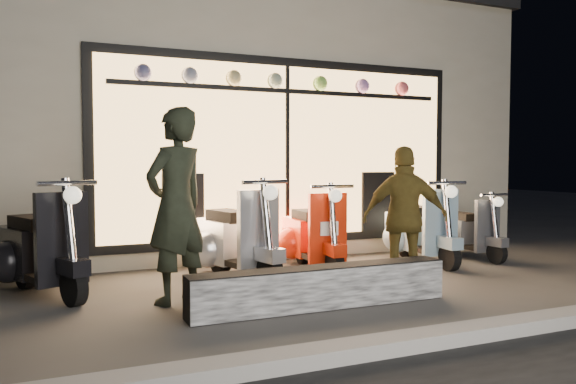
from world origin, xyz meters
name	(u,v)px	position (x,y,z in m)	size (l,w,h in m)	color
ground	(289,294)	(0.00, 0.00, 0.00)	(40.00, 40.00, 0.00)	#383533
kerb	(397,344)	(0.00, -2.00, 0.06)	(40.00, 0.25, 0.12)	slate
shop_building	(183,124)	(0.00, 4.98, 2.10)	(10.20, 6.23, 4.20)	beige
graffiti_barrier	(321,287)	(0.05, -0.65, 0.20)	(2.62, 0.28, 0.40)	black
scooter_silver	(231,239)	(-0.29, 1.10, 0.46)	(0.75, 1.62, 1.15)	black
scooter_red	(311,235)	(0.85, 1.24, 0.43)	(0.55, 1.52, 1.08)	black
scooter_black	(37,249)	(-2.46, 1.12, 0.47)	(0.94, 1.60, 1.17)	black
scooter_blue	(417,230)	(2.47, 1.13, 0.44)	(0.58, 1.55, 1.11)	black
scooter_grey	(463,232)	(3.31, 1.16, 0.37)	(0.42, 1.29, 0.93)	black
man	(176,206)	(-1.18, 0.10, 0.97)	(0.71, 0.46, 1.94)	black
woman	(405,218)	(1.27, -0.28, 0.79)	(0.92, 0.38, 1.58)	brown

